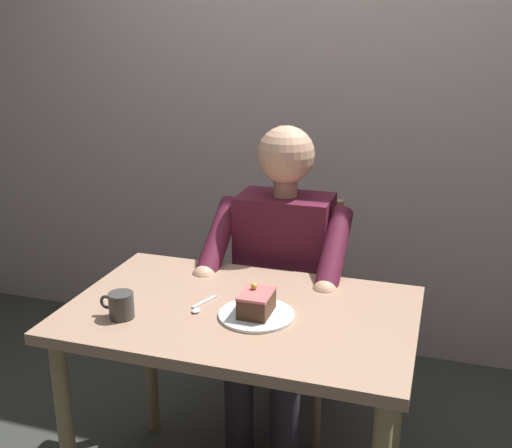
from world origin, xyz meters
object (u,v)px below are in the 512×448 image
at_px(seated_person, 279,281).
at_px(dessert_spoon, 200,306).
at_px(dining_table, 241,336).
at_px(coffee_cup, 121,305).
at_px(cake_slice, 256,303).
at_px(chair, 290,298).

distance_m(seated_person, dessert_spoon, 0.51).
bearing_deg(seated_person, dessert_spoon, 75.67).
xyz_separation_m(dining_table, coffee_cup, (0.33, 0.17, 0.14)).
distance_m(coffee_cup, dessert_spoon, 0.24).
height_order(cake_slice, coffee_cup, cake_slice).
xyz_separation_m(seated_person, dessert_spoon, (0.12, 0.49, 0.10)).
bearing_deg(dessert_spoon, dining_table, -165.22).
relative_size(chair, seated_person, 0.74).
distance_m(seated_person, coffee_cup, 0.71).
bearing_deg(seated_person, dining_table, 90.00).
bearing_deg(dining_table, coffee_cup, 27.05).
bearing_deg(cake_slice, seated_person, -82.61).
distance_m(seated_person, cake_slice, 0.51).
bearing_deg(chair, cake_slice, 95.47).
height_order(seated_person, cake_slice, seated_person).
height_order(chair, cake_slice, chair).
relative_size(coffee_cup, dessert_spoon, 0.78).
relative_size(cake_slice, coffee_cup, 1.13).
bearing_deg(chair, seated_person, 90.00).
xyz_separation_m(dining_table, cake_slice, (-0.06, 0.04, 0.14)).
height_order(chair, seated_person, seated_person).
relative_size(dining_table, seated_person, 0.87).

